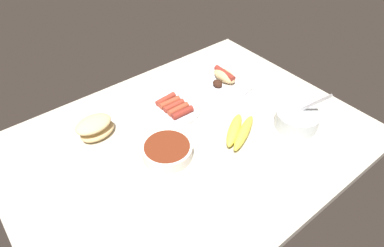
{
  "coord_description": "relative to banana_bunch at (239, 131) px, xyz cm",
  "views": [
    {
      "loc": [
        -50.63,
        -64.76,
        80.84
      ],
      "look_at": [
        3.66,
        3.31,
        3.0
      ],
      "focal_mm": 31.33,
      "sensor_mm": 36.0,
      "label": 1
    }
  ],
  "objects": [
    {
      "name": "ground_plane",
      "position": [
        -14.57,
        8.96,
        -3.39
      ],
      "size": [
        120.0,
        90.0,
        3.0
      ],
      "primitive_type": "cube",
      "color": "beige"
    },
    {
      "name": "bread_stack",
      "position": [
        -38.46,
        30.75,
        1.71
      ],
      "size": [
        14.46,
        10.88,
        7.2
      ],
      "color": "#DBB77A",
      "rests_on": "ground_plane"
    },
    {
      "name": "banana_bunch",
      "position": [
        0.0,
        0.0,
        0.0
      ],
      "size": [
        18.85,
        15.21,
        3.8
      ],
      "color": "gold",
      "rests_on": "ground_plane"
    },
    {
      "name": "bowl_coleslaw",
      "position": [
        19.69,
        -9.09,
        1.34
      ],
      "size": [
        15.34,
        15.34,
        15.09
      ],
      "color": "silver",
      "rests_on": "ground_plane"
    },
    {
      "name": "plate_hotdog_assembled",
      "position": [
        17.87,
        26.94,
        -0.25
      ],
      "size": [
        24.39,
        24.39,
        5.61
      ],
      "color": "white",
      "rests_on": "ground_plane"
    },
    {
      "name": "bowl_chili",
      "position": [
        -24.83,
        7.68,
        0.52
      ],
      "size": [
        16.47,
        16.47,
        4.37
      ],
      "color": "white",
      "rests_on": "ground_plane"
    },
    {
      "name": "plate_sausages",
      "position": [
        -9.35,
        25.09,
        -0.76
      ],
      "size": [
        20.06,
        20.06,
        3.36
      ],
      "color": "white",
      "rests_on": "ground_plane"
    }
  ]
}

